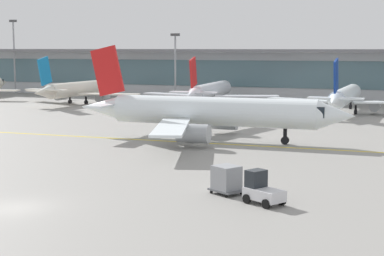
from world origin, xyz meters
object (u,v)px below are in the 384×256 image
(baggage_tug, at_px, (262,190))
(apron_light_mast_1, at_px, (175,63))
(gate_airplane_3, at_px, (345,96))
(taxiing_regional_jet, at_px, (210,112))
(gate_airplane_2, at_px, (211,91))
(apron_light_mast_0, at_px, (14,54))
(cargo_dolly_lead, at_px, (226,179))
(gate_airplane_1, at_px, (82,89))

(baggage_tug, bearing_deg, apron_light_mast_1, 146.59)
(baggage_tug, relative_size, apron_light_mast_1, 0.24)
(gate_airplane_3, xyz_separation_m, apron_light_mast_1, (-33.10, 12.66, 4.40))
(taxiing_regional_jet, distance_m, apron_light_mast_1, 51.88)
(gate_airplane_2, relative_size, taxiing_regional_jet, 0.84)
(gate_airplane_3, bearing_deg, apron_light_mast_1, 69.70)
(gate_airplane_3, distance_m, taxiing_regional_jet, 35.09)
(taxiing_regional_jet, bearing_deg, apron_light_mast_0, 139.66)
(gate_airplane_3, bearing_deg, cargo_dolly_lead, 179.66)
(gate_airplane_2, distance_m, apron_light_mast_0, 51.03)
(baggage_tug, xyz_separation_m, apron_light_mast_1, (-35.03, 70.59, 6.05))
(baggage_tug, bearing_deg, apron_light_mast_0, 165.24)
(gate_airplane_1, relative_size, apron_light_mast_1, 2.05)
(gate_airplane_3, height_order, cargo_dolly_lead, gate_airplane_3)
(taxiing_regional_jet, height_order, baggage_tug, taxiing_regional_jet)
(gate_airplane_3, xyz_separation_m, taxiing_regional_jet, (-10.01, -33.63, 0.50))
(taxiing_regional_jet, relative_size, cargo_dolly_lead, 11.69)
(gate_airplane_3, relative_size, baggage_tug, 8.68)
(gate_airplane_2, height_order, apron_light_mast_1, apron_light_mast_1)
(taxiing_regional_jet, xyz_separation_m, apron_light_mast_0, (-62.07, 49.60, 5.56))
(gate_airplane_3, distance_m, cargo_dolly_lead, 56.27)
(gate_airplane_3, relative_size, cargo_dolly_lead, 9.77)
(cargo_dolly_lead, bearing_deg, baggage_tug, -0.00)
(gate_airplane_1, relative_size, apron_light_mast_0, 1.62)
(gate_airplane_1, distance_m, baggage_tug, 75.47)
(gate_airplane_2, xyz_separation_m, cargo_dolly_lead, (21.96, -59.94, -1.50))
(cargo_dolly_lead, bearing_deg, apron_light_mast_0, 164.76)
(gate_airplane_2, distance_m, cargo_dolly_lead, 63.85)
(cargo_dolly_lead, bearing_deg, gate_airplane_1, 158.82)
(gate_airplane_3, bearing_deg, gate_airplane_1, 90.31)
(gate_airplane_1, bearing_deg, taxiing_regional_jet, -128.84)
(gate_airplane_1, height_order, baggage_tug, gate_airplane_1)
(apron_light_mast_0, bearing_deg, apron_light_mast_1, -4.85)
(gate_airplane_1, distance_m, cargo_dolly_lead, 72.34)
(baggage_tug, distance_m, apron_light_mast_1, 79.04)
(gate_airplane_1, distance_m, taxiing_regional_jet, 49.51)
(baggage_tug, height_order, cargo_dolly_lead, baggage_tug)
(gate_airplane_2, relative_size, apron_light_mast_0, 1.62)
(cargo_dolly_lead, relative_size, apron_light_mast_0, 0.17)
(baggage_tug, relative_size, apron_light_mast_0, 0.19)
(gate_airplane_3, bearing_deg, taxiing_regional_jet, 164.06)
(baggage_tug, relative_size, cargo_dolly_lead, 1.13)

